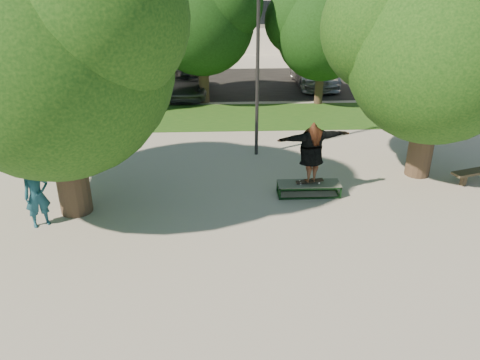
{
  "coord_description": "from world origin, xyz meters",
  "views": [
    {
      "loc": [
        -0.28,
        -10.42,
        6.12
      ],
      "look_at": [
        0.22,
        0.6,
        1.03
      ],
      "focal_mm": 35.0,
      "sensor_mm": 36.0,
      "label": 1
    }
  ],
  "objects_px": {
    "car_silver_a": "(81,71)",
    "car_grey": "(185,82)",
    "lamppost": "(258,64)",
    "car_dark": "(166,74)",
    "car_silver_b": "(314,72)",
    "tree_left": "(47,44)",
    "tree_right": "(435,42)",
    "grind_box": "(309,189)",
    "bystander": "(37,195)"
  },
  "relations": [
    {
      "from": "lamppost",
      "to": "car_grey",
      "type": "relative_size",
      "value": 1.28
    },
    {
      "from": "tree_left",
      "to": "car_dark",
      "type": "relative_size",
      "value": 1.64
    },
    {
      "from": "tree_left",
      "to": "tree_right",
      "type": "distance_m",
      "value": 10.41
    },
    {
      "from": "lamppost",
      "to": "grind_box",
      "type": "bearing_deg",
      "value": -68.86
    },
    {
      "from": "car_dark",
      "to": "car_silver_a",
      "type": "bearing_deg",
      "value": 173.52
    },
    {
      "from": "tree_right",
      "to": "lamppost",
      "type": "height_order",
      "value": "tree_right"
    },
    {
      "from": "lamppost",
      "to": "bystander",
      "type": "bearing_deg",
      "value": -141.48
    },
    {
      "from": "car_silver_a",
      "to": "lamppost",
      "type": "bearing_deg",
      "value": -53.26
    },
    {
      "from": "lamppost",
      "to": "car_silver_b",
      "type": "xyz_separation_m",
      "value": [
        3.98,
        10.32,
        -2.41
      ]
    },
    {
      "from": "lamppost",
      "to": "car_silver_b",
      "type": "height_order",
      "value": "lamppost"
    },
    {
      "from": "car_dark",
      "to": "car_silver_b",
      "type": "distance_m",
      "value": 8.11
    },
    {
      "from": "car_silver_a",
      "to": "car_silver_b",
      "type": "bearing_deg",
      "value": -6.71
    },
    {
      "from": "car_silver_a",
      "to": "car_silver_b",
      "type": "relative_size",
      "value": 0.78
    },
    {
      "from": "car_dark",
      "to": "lamppost",
      "type": "bearing_deg",
      "value": -60.9
    },
    {
      "from": "tree_left",
      "to": "car_grey",
      "type": "bearing_deg",
      "value": 79.53
    },
    {
      "from": "bystander",
      "to": "grind_box",
      "type": "bearing_deg",
      "value": -20.82
    },
    {
      "from": "bystander",
      "to": "car_silver_b",
      "type": "xyz_separation_m",
      "value": [
        9.89,
        15.02,
        -0.1
      ]
    },
    {
      "from": "car_grey",
      "to": "car_silver_b",
      "type": "bearing_deg",
      "value": 13.63
    },
    {
      "from": "tree_right",
      "to": "car_silver_a",
      "type": "distance_m",
      "value": 19.69
    },
    {
      "from": "grind_box",
      "to": "bystander",
      "type": "bearing_deg",
      "value": -168.9
    },
    {
      "from": "bystander",
      "to": "car_dark",
      "type": "relative_size",
      "value": 0.39
    },
    {
      "from": "car_silver_a",
      "to": "car_grey",
      "type": "height_order",
      "value": "car_silver_a"
    },
    {
      "from": "lamppost",
      "to": "car_dark",
      "type": "distance_m",
      "value": 11.36
    },
    {
      "from": "tree_left",
      "to": "tree_right",
      "type": "xyz_separation_m",
      "value": [
        10.21,
        1.99,
        -0.33
      ]
    },
    {
      "from": "car_dark",
      "to": "car_silver_b",
      "type": "relative_size",
      "value": 0.85
    },
    {
      "from": "car_silver_b",
      "to": "grind_box",
      "type": "bearing_deg",
      "value": -102.58
    },
    {
      "from": "grind_box",
      "to": "bystander",
      "type": "xyz_separation_m",
      "value": [
        -7.18,
        -1.41,
        0.65
      ]
    },
    {
      "from": "bystander",
      "to": "car_grey",
      "type": "xyz_separation_m",
      "value": [
        2.91,
        13.2,
        -0.18
      ]
    },
    {
      "from": "car_silver_a",
      "to": "bystander",
      "type": "bearing_deg",
      "value": -80.48
    },
    {
      "from": "car_silver_a",
      "to": "car_silver_b",
      "type": "xyz_separation_m",
      "value": [
        13.06,
        -1.18,
        0.06
      ]
    },
    {
      "from": "car_dark",
      "to": "car_grey",
      "type": "distance_m",
      "value": 2.12
    },
    {
      "from": "tree_right",
      "to": "car_silver_a",
      "type": "relative_size",
      "value": 1.63
    },
    {
      "from": "lamppost",
      "to": "car_grey",
      "type": "height_order",
      "value": "lamppost"
    },
    {
      "from": "bystander",
      "to": "car_grey",
      "type": "bearing_deg",
      "value": 45.65
    },
    {
      "from": "tree_right",
      "to": "lamppost",
      "type": "xyz_separation_m",
      "value": [
        -4.92,
        1.92,
        -0.94
      ]
    },
    {
      "from": "tree_left",
      "to": "car_silver_a",
      "type": "xyz_separation_m",
      "value": [
        -3.79,
        15.41,
        -3.74
      ]
    },
    {
      "from": "grind_box",
      "to": "car_silver_a",
      "type": "xyz_separation_m",
      "value": [
        -10.35,
        14.79,
        0.49
      ]
    },
    {
      "from": "grind_box",
      "to": "bystander",
      "type": "distance_m",
      "value": 7.35
    },
    {
      "from": "bystander",
      "to": "car_silver_b",
      "type": "bearing_deg",
      "value": 24.73
    },
    {
      "from": "grind_box",
      "to": "car_silver_a",
      "type": "relative_size",
      "value": 0.45
    },
    {
      "from": "car_grey",
      "to": "lamppost",
      "type": "bearing_deg",
      "value": -71.56
    },
    {
      "from": "car_silver_a",
      "to": "car_grey",
      "type": "distance_m",
      "value": 6.78
    },
    {
      "from": "tree_right",
      "to": "car_silver_a",
      "type": "bearing_deg",
      "value": 136.21
    },
    {
      "from": "car_dark",
      "to": "bystander",
      "type": "bearing_deg",
      "value": -89.53
    },
    {
      "from": "car_dark",
      "to": "car_silver_b",
      "type": "xyz_separation_m",
      "value": [
        8.11,
        0.03,
        0.03
      ]
    },
    {
      "from": "grind_box",
      "to": "car_silver_a",
      "type": "bearing_deg",
      "value": 124.98
    },
    {
      "from": "grind_box",
      "to": "bystander",
      "type": "height_order",
      "value": "bystander"
    },
    {
      "from": "tree_right",
      "to": "car_dark",
      "type": "height_order",
      "value": "tree_right"
    },
    {
      "from": "bystander",
      "to": "car_grey",
      "type": "distance_m",
      "value": 13.52
    },
    {
      "from": "tree_right",
      "to": "car_grey",
      "type": "bearing_deg",
      "value": 127.24
    }
  ]
}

